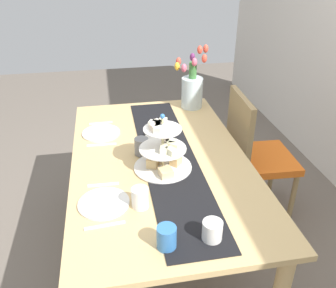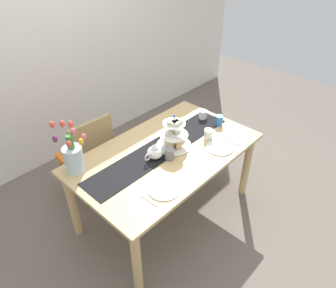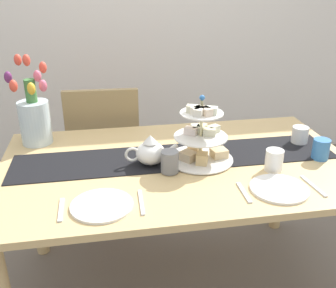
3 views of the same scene
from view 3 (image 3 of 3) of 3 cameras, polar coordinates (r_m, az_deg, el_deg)
ground_plane at (r=2.18m, az=1.30°, el=-19.89°), size 8.00×8.00×0.00m
room_wall_rear at (r=3.13m, az=-4.39°, el=20.07°), size 6.00×0.08×2.60m
dining_table at (r=1.80m, az=1.48°, el=-5.45°), size 1.58×0.94×0.72m
chair_left at (r=2.45m, az=-9.21°, el=-0.58°), size 0.44×0.44×0.91m
table_runner at (r=1.80m, az=1.21°, el=-1.89°), size 1.48×0.28×0.00m
tiered_cake_stand at (r=1.74m, az=4.87°, el=0.71°), size 0.30×0.30×0.30m
teapot at (r=1.71m, az=-2.61°, el=-1.19°), size 0.24×0.13×0.14m
tulip_vase at (r=2.01m, az=-19.00°, el=3.87°), size 0.20×0.25×0.43m
cream_jug at (r=2.04m, az=18.75°, el=1.25°), size 0.08×0.08×0.08m
dinner_plate_left at (r=1.46m, az=-9.67°, el=-8.85°), size 0.23×0.23×0.01m
fork_left at (r=1.47m, az=-15.39°, el=-9.26°), size 0.02×0.15×0.01m
knife_left at (r=1.46m, az=-3.92°, el=-8.49°), size 0.02×0.17×0.01m
dinner_plate_right at (r=1.60m, az=15.97°, el=-6.31°), size 0.23×0.23×0.01m
fork_right at (r=1.55m, az=11.07°, el=-6.97°), size 0.02×0.15×0.01m
knife_right at (r=1.67m, az=20.50°, el=-5.77°), size 0.03×0.17×0.01m
mug_grey at (r=1.64m, az=0.26°, el=-2.60°), size 0.08×0.08×0.09m
mug_white_text at (r=1.73m, az=15.28°, el=-2.32°), size 0.08×0.08×0.09m
mug_orange at (r=1.90m, az=21.48°, el=-0.70°), size 0.08×0.08×0.09m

